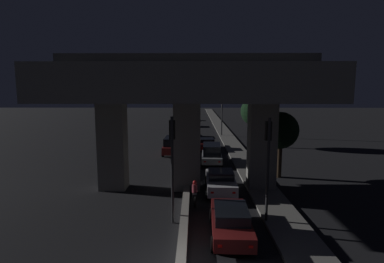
{
  "coord_description": "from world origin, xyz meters",
  "views": [
    {
      "loc": [
        0.52,
        -10.16,
        6.81
      ],
      "look_at": [
        0.19,
        25.4,
        1.76
      ],
      "focal_mm": 28.0,
      "sensor_mm": 36.0,
      "label": 1
    }
  ],
  "objects_px": {
    "street_lamp": "(220,101)",
    "car_dark_red_fourth": "(207,144)",
    "car_dark_red_lead_oncoming": "(173,145)",
    "motorcycle_black_filtering_near": "(195,194)",
    "car_white_second": "(221,181)",
    "car_dark_blue_third_oncoming": "(180,122)",
    "traffic_light_right_of_median": "(268,152)",
    "car_grey_fourth_oncoming": "(183,117)",
    "motorcycle_red_filtering_mid": "(195,160)",
    "car_silver_third": "(212,153)",
    "car_dark_green_second_oncoming": "(176,130)",
    "pedestrian_on_sidewalk": "(268,172)",
    "car_dark_red_lead": "(231,220)",
    "traffic_light_left_of_median": "(172,151)"
  },
  "relations": [
    {
      "from": "traffic_light_right_of_median",
      "to": "motorcycle_red_filtering_mid",
      "type": "bearing_deg",
      "value": 108.13
    },
    {
      "from": "car_dark_red_lead",
      "to": "motorcycle_red_filtering_mid",
      "type": "xyz_separation_m",
      "value": [
        -1.68,
        12.56,
        -0.13
      ]
    },
    {
      "from": "car_dark_red_lead_oncoming",
      "to": "car_dark_blue_third_oncoming",
      "type": "distance_m",
      "value": 23.83
    },
    {
      "from": "traffic_light_right_of_median",
      "to": "street_lamp",
      "type": "height_order",
      "value": "street_lamp"
    },
    {
      "from": "traffic_light_left_of_median",
      "to": "car_silver_third",
      "type": "xyz_separation_m",
      "value": [
        2.69,
        12.35,
        -2.77
      ]
    },
    {
      "from": "traffic_light_left_of_median",
      "to": "motorcycle_black_filtering_near",
      "type": "xyz_separation_m",
      "value": [
        1.12,
        2.55,
        -3.12
      ]
    },
    {
      "from": "motorcycle_red_filtering_mid",
      "to": "car_grey_fourth_oncoming",
      "type": "bearing_deg",
      "value": 3.73
    },
    {
      "from": "car_dark_red_fourth",
      "to": "car_dark_blue_third_oncoming",
      "type": "height_order",
      "value": "car_dark_blue_third_oncoming"
    },
    {
      "from": "street_lamp",
      "to": "motorcycle_red_filtering_mid",
      "type": "xyz_separation_m",
      "value": [
        -3.65,
        -17.3,
        -4.47
      ]
    },
    {
      "from": "motorcycle_red_filtering_mid",
      "to": "car_dark_green_second_oncoming",
      "type": "bearing_deg",
      "value": 8.99
    },
    {
      "from": "traffic_light_left_of_median",
      "to": "street_lamp",
      "type": "height_order",
      "value": "street_lamp"
    },
    {
      "from": "car_dark_green_second_oncoming",
      "to": "motorcycle_black_filtering_near",
      "type": "distance_m",
      "value": 25.75
    },
    {
      "from": "car_dark_red_fourth",
      "to": "motorcycle_red_filtering_mid",
      "type": "height_order",
      "value": "motorcycle_red_filtering_mid"
    },
    {
      "from": "traffic_light_right_of_median",
      "to": "car_grey_fourth_oncoming",
      "type": "distance_m",
      "value": 51.2
    },
    {
      "from": "traffic_light_left_of_median",
      "to": "motorcycle_black_filtering_near",
      "type": "height_order",
      "value": "traffic_light_left_of_median"
    },
    {
      "from": "motorcycle_black_filtering_near",
      "to": "car_silver_third",
      "type": "bearing_deg",
      "value": -10.34
    },
    {
      "from": "car_dark_red_fourth",
      "to": "car_dark_blue_third_oncoming",
      "type": "xyz_separation_m",
      "value": [
        -4.1,
        21.44,
        0.21
      ]
    },
    {
      "from": "motorcycle_red_filtering_mid",
      "to": "car_white_second",
      "type": "bearing_deg",
      "value": -165.51
    },
    {
      "from": "motorcycle_red_filtering_mid",
      "to": "pedestrian_on_sidewalk",
      "type": "distance_m",
      "value": 7.3
    },
    {
      "from": "car_silver_third",
      "to": "pedestrian_on_sidewalk",
      "type": "relative_size",
      "value": 2.41
    },
    {
      "from": "car_silver_third",
      "to": "motorcycle_black_filtering_near",
      "type": "relative_size",
      "value": 2.11
    },
    {
      "from": "traffic_light_left_of_median",
      "to": "car_white_second",
      "type": "relative_size",
      "value": 1.29
    },
    {
      "from": "pedestrian_on_sidewalk",
      "to": "car_dark_blue_third_oncoming",
      "type": "bearing_deg",
      "value": 103.1
    },
    {
      "from": "traffic_light_left_of_median",
      "to": "car_dark_blue_third_oncoming",
      "type": "height_order",
      "value": "traffic_light_left_of_median"
    },
    {
      "from": "traffic_light_right_of_median",
      "to": "pedestrian_on_sidewalk",
      "type": "xyz_separation_m",
      "value": [
        1.55,
        6.03,
        -2.7
      ]
    },
    {
      "from": "car_dark_blue_third_oncoming",
      "to": "motorcycle_black_filtering_near",
      "type": "height_order",
      "value": "car_dark_blue_third_oncoming"
    },
    {
      "from": "car_white_second",
      "to": "car_dark_blue_third_oncoming",
      "type": "bearing_deg",
      "value": 7.89
    },
    {
      "from": "street_lamp",
      "to": "car_dark_red_fourth",
      "type": "xyz_separation_m",
      "value": [
        -2.29,
        -9.74,
        -4.42
      ]
    },
    {
      "from": "street_lamp",
      "to": "car_grey_fourth_oncoming",
      "type": "height_order",
      "value": "street_lamp"
    },
    {
      "from": "car_dark_blue_third_oncoming",
      "to": "motorcycle_red_filtering_mid",
      "type": "bearing_deg",
      "value": 4.03
    },
    {
      "from": "car_white_second",
      "to": "pedestrian_on_sidewalk",
      "type": "xyz_separation_m",
      "value": [
        3.49,
        1.51,
        0.22
      ]
    },
    {
      "from": "pedestrian_on_sidewalk",
      "to": "car_grey_fourth_oncoming",
      "type": "bearing_deg",
      "value": 99.83
    },
    {
      "from": "car_dark_red_fourth",
      "to": "pedestrian_on_sidewalk",
      "type": "height_order",
      "value": "pedestrian_on_sidewalk"
    },
    {
      "from": "traffic_light_right_of_median",
      "to": "street_lamp",
      "type": "bearing_deg",
      "value": 90.0
    },
    {
      "from": "car_dark_green_second_oncoming",
      "to": "car_dark_blue_third_oncoming",
      "type": "distance_m",
      "value": 11.99
    },
    {
      "from": "car_white_second",
      "to": "pedestrian_on_sidewalk",
      "type": "bearing_deg",
      "value": -65.75
    },
    {
      "from": "car_dark_red_lead",
      "to": "car_white_second",
      "type": "relative_size",
      "value": 1.07
    },
    {
      "from": "car_dark_red_fourth",
      "to": "car_dark_green_second_oncoming",
      "type": "distance_m",
      "value": 10.29
    },
    {
      "from": "car_white_second",
      "to": "car_dark_red_fourth",
      "type": "xyz_separation_m",
      "value": [
        -0.35,
        14.19,
        -0.1
      ]
    },
    {
      "from": "car_dark_red_lead",
      "to": "car_silver_third",
      "type": "bearing_deg",
      "value": 2.4
    },
    {
      "from": "traffic_light_right_of_median",
      "to": "car_white_second",
      "type": "height_order",
      "value": "traffic_light_right_of_median"
    },
    {
      "from": "car_white_second",
      "to": "motorcycle_black_filtering_near",
      "type": "distance_m",
      "value": 2.61
    },
    {
      "from": "motorcycle_black_filtering_near",
      "to": "pedestrian_on_sidewalk",
      "type": "distance_m",
      "value": 6.26
    },
    {
      "from": "car_silver_third",
      "to": "car_dark_blue_third_oncoming",
      "type": "relative_size",
      "value": 0.91
    },
    {
      "from": "car_dark_red_lead",
      "to": "pedestrian_on_sidewalk",
      "type": "bearing_deg",
      "value": -23.36
    },
    {
      "from": "car_grey_fourth_oncoming",
      "to": "motorcycle_red_filtering_mid",
      "type": "xyz_separation_m",
      "value": [
        2.55,
        -39.59,
        -0.15
      ]
    },
    {
      "from": "car_dark_red_lead",
      "to": "car_white_second",
      "type": "xyz_separation_m",
      "value": [
        0.03,
        5.93,
        0.02
      ]
    },
    {
      "from": "car_dark_blue_third_oncoming",
      "to": "pedestrian_on_sidewalk",
      "type": "distance_m",
      "value": 35.03
    },
    {
      "from": "car_dark_red_lead_oncoming",
      "to": "motorcycle_black_filtering_near",
      "type": "relative_size",
      "value": 2.29
    },
    {
      "from": "car_dark_blue_third_oncoming",
      "to": "car_dark_red_lead",
      "type": "bearing_deg",
      "value": 4.7
    }
  ]
}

